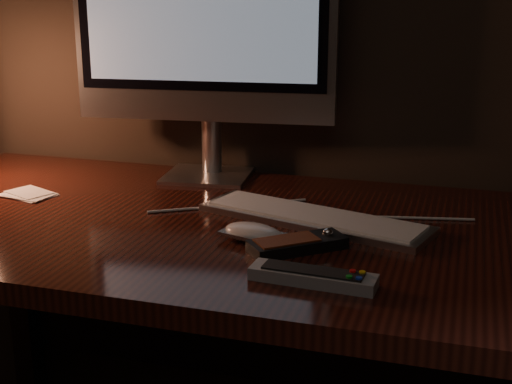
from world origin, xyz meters
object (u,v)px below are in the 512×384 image
(keyboard, at_px, (314,217))
(mouse, at_px, (254,235))
(tv_remote, at_px, (313,276))
(desk, at_px, (253,271))
(media_remote, at_px, (297,244))
(monitor, at_px, (203,17))

(keyboard, xyz_separation_m, mouse, (-0.08, -0.14, 0.00))
(tv_remote, bearing_deg, mouse, 136.57)
(desk, xyz_separation_m, tv_remote, (0.19, -0.31, 0.14))
(media_remote, bearing_deg, mouse, 125.83)
(keyboard, bearing_deg, monitor, 158.19)
(monitor, distance_m, tv_remote, 0.74)
(desk, distance_m, keyboard, 0.19)
(desk, distance_m, tv_remote, 0.39)
(mouse, relative_size, media_remote, 0.68)
(desk, bearing_deg, tv_remote, -58.11)
(mouse, height_order, media_remote, media_remote)
(keyboard, bearing_deg, desk, -173.44)
(monitor, xyz_separation_m, tv_remote, (0.37, -0.53, -0.36))
(keyboard, height_order, mouse, mouse)
(media_remote, bearing_deg, desk, 87.04)
(keyboard, bearing_deg, tv_remote, -62.15)
(desk, bearing_deg, keyboard, -9.19)
(tv_remote, bearing_deg, keyboard, 105.55)
(desk, xyz_separation_m, keyboard, (0.13, -0.02, 0.14))
(keyboard, relative_size, mouse, 3.95)
(desk, relative_size, tv_remote, 8.01)
(tv_remote, bearing_deg, media_remote, 116.76)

